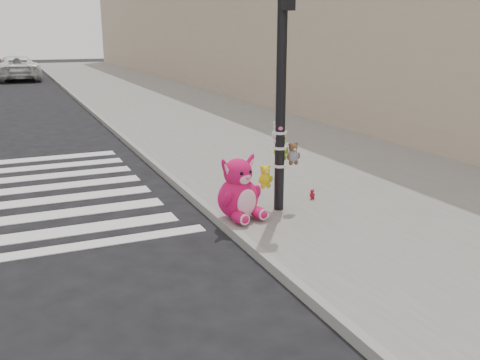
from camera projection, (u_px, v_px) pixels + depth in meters
name	position (u px, v px, depth m)	size (l,w,h in m)	color
ground	(156.00, 291.00, 6.41)	(120.00, 120.00, 0.00)	black
sidewalk_near	(227.00, 127.00, 17.15)	(7.00, 80.00, 0.14)	slate
curb_edge	(119.00, 135.00, 15.82)	(0.12, 80.00, 0.15)	gray
signal_pole	(280.00, 112.00, 8.56)	(0.68, 0.50, 4.00)	black
pink_bunny	(239.00, 193.00, 8.41)	(0.79, 0.88, 1.03)	#DE125C
red_teddy	(312.00, 194.00, 9.47)	(0.12, 0.09, 0.18)	#AF1124
car_white_near	(17.00, 68.00, 34.48)	(2.57, 5.58, 1.55)	white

